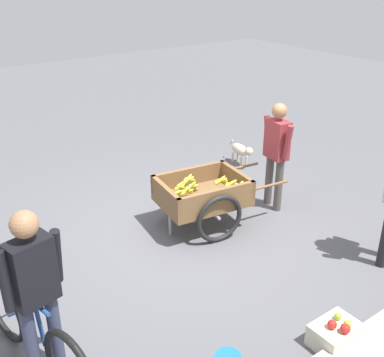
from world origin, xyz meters
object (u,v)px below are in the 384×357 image
dog (241,150)px  apple_crate (335,334)px  fruit_cart (203,196)px  bicycle (34,334)px  cyclist_person (34,284)px  vendor_person (277,148)px

dog → apple_crate: dog is taller
fruit_cart → bicycle: bicycle is taller
fruit_cart → cyclist_person: (2.56, 1.23, 0.51)m
fruit_cart → bicycle: 2.81m
dog → apple_crate: bearing=60.5°
vendor_person → bicycle: (3.73, 0.92, -0.55)m
fruit_cart → vendor_person: vendor_person is taller
cyclist_person → apple_crate: cyclist_person is taller
fruit_cart → cyclist_person: bearing=25.6°
bicycle → fruit_cart: bearing=-157.5°
fruit_cart → apple_crate: size_ratio=3.95×
dog → apple_crate: (2.08, 3.67, -0.15)m
cyclist_person → bicycle: bearing=-77.7°
vendor_person → dog: 1.66m
bicycle → cyclist_person: cyclist_person is taller
vendor_person → apple_crate: vendor_person is taller
bicycle → apple_crate: size_ratio=3.71×
dog → vendor_person: bearing=65.8°
apple_crate → fruit_cart: bearing=-97.3°
vendor_person → bicycle: bearing=13.9°
vendor_person → bicycle: vendor_person is taller
bicycle → dog: 4.95m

